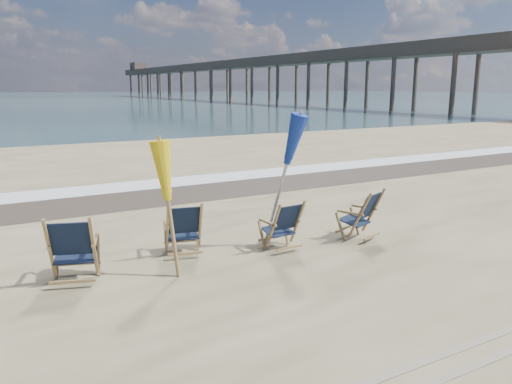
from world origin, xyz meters
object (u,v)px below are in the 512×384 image
beach_chair_1 (200,228)px  beach_chair_3 (373,212)px  umbrella_yellow (169,178)px  beach_chair_2 (298,224)px  fishing_pier (244,75)px  umbrella_blue (281,143)px  beach_chair_0 (94,249)px

beach_chair_1 → beach_chair_3: beach_chair_3 is taller
beach_chair_1 → umbrella_yellow: size_ratio=0.48×
beach_chair_2 → fishing_pier: bearing=-120.7°
beach_chair_3 → umbrella_blue: 2.28m
beach_chair_0 → fishing_pier: (40.97, 72.46, 4.13)m
beach_chair_2 → fishing_pier: 81.84m
beach_chair_3 → umbrella_yellow: (-3.92, -0.03, 1.00)m
beach_chair_2 → fishing_pier: fishing_pier is taller
beach_chair_1 → fishing_pier: size_ratio=0.01×
beach_chair_0 → umbrella_yellow: size_ratio=0.52×
beach_chair_2 → umbrella_yellow: size_ratio=0.45×
beach_chair_3 → umbrella_yellow: bearing=-20.6°
beach_chair_1 → fishing_pier: 82.15m
beach_chair_1 → beach_chair_3: 3.25m
beach_chair_2 → beach_chair_3: 1.61m
umbrella_yellow → umbrella_blue: umbrella_blue is taller
umbrella_blue → fishing_pier: size_ratio=0.02×
umbrella_blue → fishing_pier: 81.67m
beach_chair_2 → umbrella_yellow: 2.54m
beach_chair_0 → beach_chair_2: 3.37m
beach_chair_0 → umbrella_yellow: umbrella_yellow is taller
beach_chair_1 → fishing_pier: fishing_pier is taller
beach_chair_1 → fishing_pier: bearing=-105.5°
beach_chair_0 → fishing_pier: fishing_pier is taller
beach_chair_2 → umbrella_blue: 1.41m
fishing_pier → beach_chair_2: bearing=-117.4°
beach_chair_1 → umbrella_blue: bearing=-177.6°
beach_chair_0 → beach_chair_2: beach_chair_0 is taller
umbrella_yellow → beach_chair_3: bearing=0.5°
beach_chair_2 → beach_chair_0: bearing=-5.0°
beach_chair_1 → beach_chair_2: bearing=175.9°
beach_chair_1 → beach_chair_3: bearing=-177.7°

